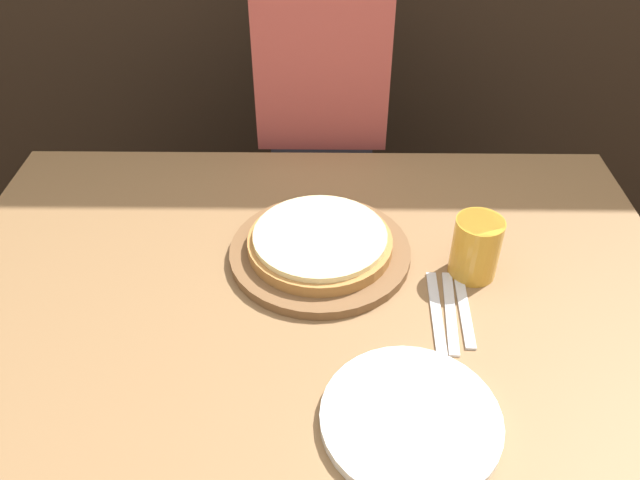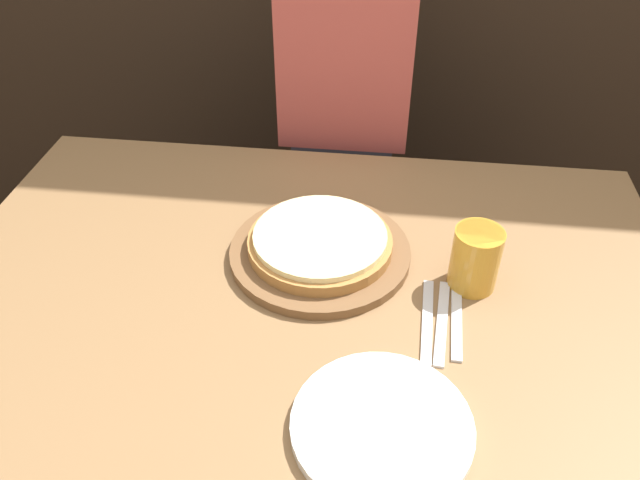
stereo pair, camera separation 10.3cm
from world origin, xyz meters
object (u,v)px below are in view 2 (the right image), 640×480
dinner_plate (382,426)px  diner_person (344,152)px  dinner_knife (442,322)px  spoon (457,323)px  pizza_on_board (320,246)px  beer_glass (476,256)px  fork (427,321)px

dinner_plate → diner_person: (-0.14, 0.92, -0.09)m
dinner_plate → dinner_knife: size_ratio=1.32×
spoon → diner_person: (-0.26, 0.69, -0.09)m
pizza_on_board → beer_glass: 0.29m
dinner_knife → diner_person: size_ratio=0.15×
dinner_plate → spoon: size_ratio=1.55×
beer_glass → diner_person: 0.67m
pizza_on_board → dinner_knife: bearing=-33.5°
spoon → diner_person: 0.74m
dinner_plate → fork: dinner_plate is taller
dinner_knife → dinner_plate: bearing=-112.5°
pizza_on_board → diner_person: diner_person is taller
pizza_on_board → fork: pizza_on_board is taller
pizza_on_board → diner_person: 0.55m
beer_glass → dinner_knife: (-0.06, -0.11, -0.06)m
pizza_on_board → beer_glass: size_ratio=2.91×
spoon → beer_glass: bearing=74.2°
dinner_plate → spoon: bearing=62.3°
pizza_on_board → dinner_knife: 0.28m
fork → dinner_knife: 0.02m
dinner_plate → fork: (0.07, 0.23, -0.01)m
beer_glass → dinner_knife: bearing=-117.2°
fork → pizza_on_board: bearing=143.4°
diner_person → pizza_on_board: bearing=-90.0°
dinner_knife → spoon: 0.03m
beer_glass → fork: size_ratio=0.59×
fork → dinner_knife: bearing=0.0°
beer_glass → dinner_plate: (-0.15, -0.33, -0.06)m
dinner_knife → spoon: same height
dinner_plate → diner_person: size_ratio=0.20×
pizza_on_board → dinner_knife: pizza_on_board is taller
dinner_plate → spoon: (0.12, 0.23, -0.01)m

